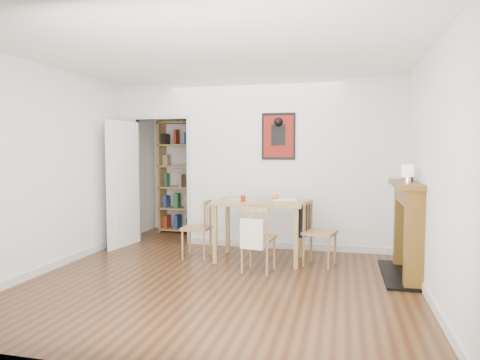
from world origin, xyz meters
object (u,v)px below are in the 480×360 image
(bookshelf, at_px, (183,177))
(fireplace, at_px, (408,226))
(ceramic_jar_a, at_px, (409,177))
(notebook, at_px, (285,200))
(mantel_lamp, at_px, (408,172))
(dining_table, at_px, (259,208))
(ceramic_jar_b, at_px, (407,176))
(orange_fruit, at_px, (276,197))
(chair_left, at_px, (197,228))
(red_glass, at_px, (243,198))
(chair_front, at_px, (258,238))
(chair_right, at_px, (318,232))

(bookshelf, xyz_separation_m, fireplace, (3.72, -2.07, -0.42))
(fireplace, relative_size, ceramic_jar_a, 11.46)
(notebook, relative_size, mantel_lamp, 1.50)
(bookshelf, height_order, notebook, bookshelf)
(dining_table, height_order, ceramic_jar_b, ceramic_jar_b)
(orange_fruit, bearing_deg, dining_table, -145.76)
(chair_left, bearing_deg, dining_table, 2.92)
(red_glass, relative_size, ceramic_jar_b, 0.94)
(notebook, height_order, ceramic_jar_b, ceramic_jar_b)
(fireplace, relative_size, mantel_lamp, 5.77)
(ceramic_jar_a, relative_size, ceramic_jar_b, 1.20)
(fireplace, relative_size, red_glass, 14.52)
(chair_left, distance_m, bookshelf, 2.09)
(chair_left, distance_m, orange_fruit, 1.22)
(fireplace, bearing_deg, dining_table, 170.08)
(bookshelf, height_order, mantel_lamp, bookshelf)
(chair_front, relative_size, fireplace, 0.67)
(mantel_lamp, bearing_deg, bookshelf, 146.82)
(orange_fruit, height_order, notebook, orange_fruit)
(chair_right, relative_size, chair_front, 1.03)
(chair_right, xyz_separation_m, ceramic_jar_b, (1.10, 0.06, 0.76))
(red_glass, bearing_deg, ceramic_jar_b, 3.74)
(mantel_lamp, distance_m, ceramic_jar_a, 0.38)
(ceramic_jar_b, bearing_deg, bookshelf, 154.83)
(ceramic_jar_a, bearing_deg, ceramic_jar_b, 88.07)
(chair_left, relative_size, ceramic_jar_b, 9.09)
(chair_right, distance_m, notebook, 0.65)
(chair_right, height_order, bookshelf, bookshelf)
(ceramic_jar_a, bearing_deg, bookshelf, 151.39)
(orange_fruit, distance_m, ceramic_jar_a, 1.78)
(mantel_lamp, distance_m, ceramic_jar_b, 0.65)
(chair_left, bearing_deg, red_glass, -8.50)
(chair_left, height_order, notebook, notebook)
(chair_left, bearing_deg, chair_front, -27.55)
(red_glass, bearing_deg, dining_table, 37.61)
(chair_left, relative_size, red_glass, 9.64)
(chair_right, xyz_separation_m, chair_front, (-0.72, -0.49, -0.02))
(orange_fruit, height_order, ceramic_jar_b, ceramic_jar_b)
(chair_front, bearing_deg, orange_fruit, 81.15)
(ceramic_jar_b, bearing_deg, fireplace, -91.31)
(mantel_lamp, relative_size, ceramic_jar_a, 1.99)
(dining_table, relative_size, notebook, 3.79)
(mantel_lamp, height_order, ceramic_jar_b, mantel_lamp)
(chair_front, distance_m, ceramic_jar_a, 1.99)
(dining_table, bearing_deg, chair_left, -177.08)
(red_glass, relative_size, mantel_lamp, 0.40)
(orange_fruit, bearing_deg, notebook, -9.40)
(dining_table, distance_m, ceramic_jar_a, 1.99)
(chair_right, xyz_separation_m, bookshelf, (-2.63, 1.82, 0.59))
(bookshelf, height_order, orange_fruit, bookshelf)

